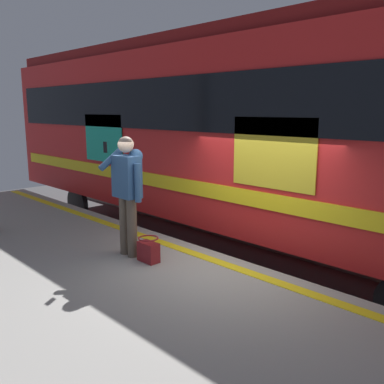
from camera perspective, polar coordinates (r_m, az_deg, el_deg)
ground_plane at (r=6.37m, az=5.72°, el=-16.35°), size 24.17×24.17×0.00m
platform at (r=4.74m, az=-16.32°, el=-21.02°), size 14.45×5.14×0.89m
safety_line at (r=5.80m, az=3.94°, el=-9.51°), size 14.16×0.16×0.01m
track_rail_near at (r=7.31m, az=12.71°, el=-12.12°), size 18.79×0.08×0.16m
track_rail_far at (r=8.48m, az=18.15°, el=-9.13°), size 18.79×0.08×0.16m
train_carriage at (r=8.49m, az=5.00°, el=8.74°), size 12.28×3.08×4.10m
passenger at (r=5.91m, az=-8.68°, el=0.75°), size 0.57×0.55×1.68m
handbag at (r=5.83m, az=-5.89°, el=-7.86°), size 0.31×0.28×0.34m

